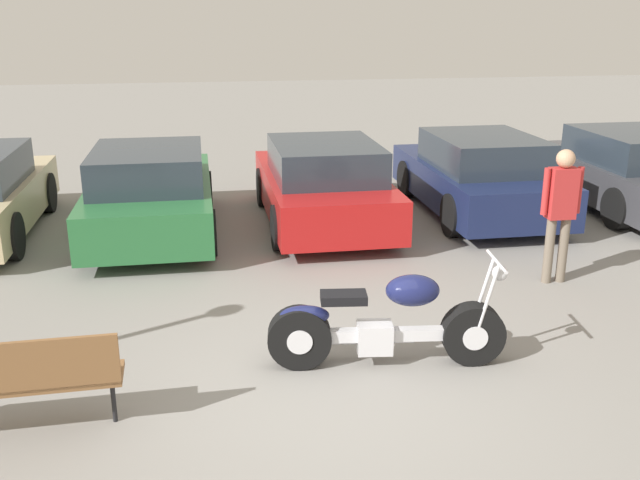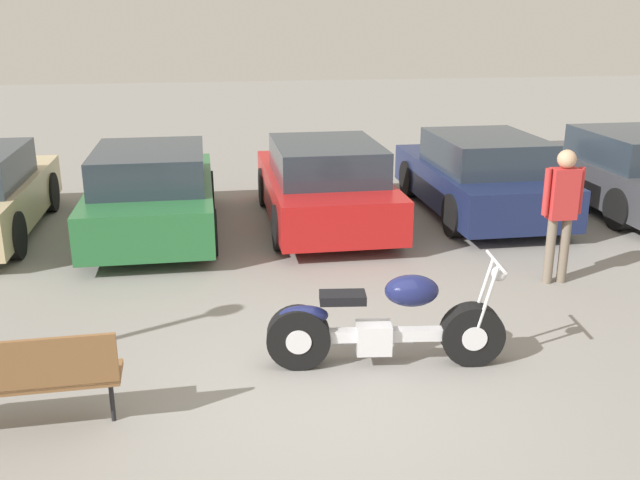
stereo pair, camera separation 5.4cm
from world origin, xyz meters
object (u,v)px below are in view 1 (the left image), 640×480
Objects in this scene: parked_car_green at (151,193)px; motorcycle at (385,325)px; parked_car_red at (323,185)px; parked_car_dark_grey at (626,171)px; parked_car_navy at (478,176)px; park_bench at (14,377)px; person_standing at (561,205)px.

motorcycle is at bearing -62.70° from parked_car_green.
parked_car_red is 1.00× the size of parked_car_dark_grey.
parked_car_green and parked_car_navy have the same top height.
person_standing is (5.94, 2.54, 0.48)m from park_bench.
parked_car_dark_grey reaches higher than motorcycle.
parked_car_dark_grey is at bearing 41.65° from motorcycle.
person_standing is at bearing 33.91° from motorcycle.
parked_car_navy is (2.93, 5.07, 0.23)m from motorcycle.
parked_car_dark_grey reaches higher than park_bench.
parked_car_green is at bearing 150.24° from person_standing.
parked_car_green is 1.00× the size of parked_car_navy.
parked_car_red reaches higher than park_bench.
park_bench is (-3.23, -0.72, 0.12)m from motorcycle.
parked_car_navy is 2.42× the size of park_bench.
parked_car_dark_grey is 10.55m from park_bench.
park_bench is (-6.17, -5.79, -0.11)m from parked_car_navy.
parked_car_green and parked_car_dark_grey have the same top height.
parked_car_red is at bearing -178.55° from parked_car_dark_grey.
person_standing is at bearing -29.76° from parked_car_green.
parked_car_green is 1.00× the size of parked_car_red.
parked_car_navy is at bearing 3.15° from parked_car_green.
parked_car_green is 5.41m from parked_car_navy.
parked_car_green is at bearing 82.03° from park_bench.
parked_car_red is at bearing 58.18° from park_bench.
park_bench is at bearing -156.88° from person_standing.
parked_car_navy is at bearing 43.20° from park_bench.
parked_car_dark_grey is (2.70, -0.07, 0.00)m from parked_car_navy.
parked_car_green is (-2.47, 4.78, 0.23)m from motorcycle.
motorcycle is 5.38m from parked_car_green.
parked_car_green is 2.36× the size of person_standing.
parked_car_red is 2.36× the size of person_standing.
person_standing is at bearing -93.94° from parked_car_navy.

